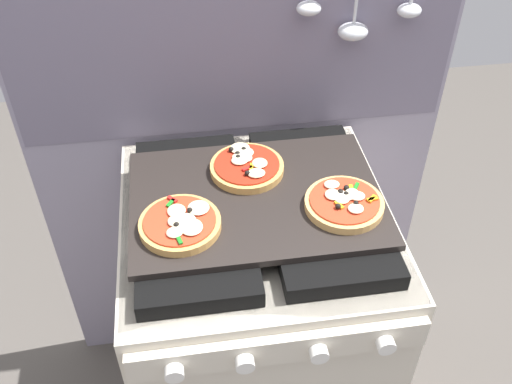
# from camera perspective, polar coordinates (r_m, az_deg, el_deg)

# --- Properties ---
(kitchen_backsplash) EXTENTS (1.10, 0.09, 1.55)m
(kitchen_backsplash) POSITION_cam_1_polar(r_m,az_deg,el_deg) (1.58, -1.71, 4.12)
(kitchen_backsplash) COLOR gray
(kitchen_backsplash) RESTS_ON ground_plane
(stove) EXTENTS (0.60, 0.64, 0.90)m
(stove) POSITION_cam_1_polar(r_m,az_deg,el_deg) (1.59, 0.01, -13.02)
(stove) COLOR beige
(stove) RESTS_ON ground_plane
(baking_tray) EXTENTS (0.54, 0.38, 0.02)m
(baking_tray) POSITION_cam_1_polar(r_m,az_deg,el_deg) (1.25, -0.00, -0.62)
(baking_tray) COLOR black
(baking_tray) RESTS_ON stove
(pizza_left) EXTENTS (0.17, 0.17, 0.03)m
(pizza_left) POSITION_cam_1_polar(r_m,az_deg,el_deg) (1.17, -7.41, -3.06)
(pizza_left) COLOR tan
(pizza_left) RESTS_ON baking_tray
(pizza_right) EXTENTS (0.17, 0.17, 0.03)m
(pizza_right) POSITION_cam_1_polar(r_m,az_deg,el_deg) (1.22, 8.68, -1.02)
(pizza_right) COLOR tan
(pizza_right) RESTS_ON baking_tray
(pizza_center) EXTENTS (0.17, 0.17, 0.03)m
(pizza_center) POSITION_cam_1_polar(r_m,az_deg,el_deg) (1.30, -0.92, 2.58)
(pizza_center) COLOR tan
(pizza_center) RESTS_ON baking_tray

